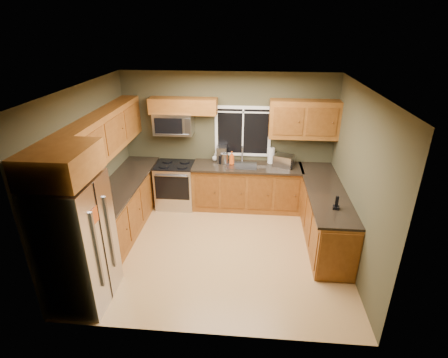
# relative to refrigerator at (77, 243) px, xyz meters

# --- Properties ---
(floor) EXTENTS (4.20, 4.20, 0.00)m
(floor) POSITION_rel_refrigerator_xyz_m (1.74, 1.30, -0.90)
(floor) COLOR tan
(floor) RESTS_ON ground
(ceiling) EXTENTS (4.20, 4.20, 0.00)m
(ceiling) POSITION_rel_refrigerator_xyz_m (1.74, 1.30, 1.80)
(ceiling) COLOR white
(ceiling) RESTS_ON back_wall
(back_wall) EXTENTS (4.20, 0.00, 4.20)m
(back_wall) POSITION_rel_refrigerator_xyz_m (1.74, 3.10, 0.45)
(back_wall) COLOR #403D28
(back_wall) RESTS_ON ground
(front_wall) EXTENTS (4.20, 0.00, 4.20)m
(front_wall) POSITION_rel_refrigerator_xyz_m (1.74, -0.50, 0.45)
(front_wall) COLOR #403D28
(front_wall) RESTS_ON ground
(left_wall) EXTENTS (0.00, 3.60, 3.60)m
(left_wall) POSITION_rel_refrigerator_xyz_m (-0.36, 1.30, 0.45)
(left_wall) COLOR #403D28
(left_wall) RESTS_ON ground
(right_wall) EXTENTS (0.00, 3.60, 3.60)m
(right_wall) POSITION_rel_refrigerator_xyz_m (3.84, 1.30, 0.45)
(right_wall) COLOR #403D28
(right_wall) RESTS_ON ground
(window) EXTENTS (1.12, 0.03, 1.02)m
(window) POSITION_rel_refrigerator_xyz_m (2.04, 3.08, 0.65)
(window) COLOR white
(window) RESTS_ON back_wall
(base_cabinets_left) EXTENTS (0.60, 2.65, 0.90)m
(base_cabinets_left) POSITION_rel_refrigerator_xyz_m (-0.06, 1.78, -0.45)
(base_cabinets_left) COLOR brown
(base_cabinets_left) RESTS_ON ground
(countertop_left) EXTENTS (0.65, 2.65, 0.04)m
(countertop_left) POSITION_rel_refrigerator_xyz_m (-0.04, 1.78, 0.02)
(countertop_left) COLOR black
(countertop_left) RESTS_ON base_cabinets_left
(base_cabinets_back) EXTENTS (2.17, 0.60, 0.90)m
(base_cabinets_back) POSITION_rel_refrigerator_xyz_m (2.15, 2.80, -0.45)
(base_cabinets_back) COLOR brown
(base_cabinets_back) RESTS_ON ground
(countertop_back) EXTENTS (2.17, 0.65, 0.04)m
(countertop_back) POSITION_rel_refrigerator_xyz_m (2.15, 2.78, 0.02)
(countertop_back) COLOR black
(countertop_back) RESTS_ON base_cabinets_back
(base_cabinets_peninsula) EXTENTS (0.60, 2.52, 0.90)m
(base_cabinets_peninsula) POSITION_rel_refrigerator_xyz_m (3.54, 1.84, -0.45)
(base_cabinets_peninsula) COLOR brown
(base_cabinets_peninsula) RESTS_ON ground
(countertop_peninsula) EXTENTS (0.65, 2.50, 0.04)m
(countertop_peninsula) POSITION_rel_refrigerator_xyz_m (3.51, 1.85, 0.02)
(countertop_peninsula) COLOR black
(countertop_peninsula) RESTS_ON base_cabinets_peninsula
(upper_cabinets_left) EXTENTS (0.33, 2.65, 0.72)m
(upper_cabinets_left) POSITION_rel_refrigerator_xyz_m (-0.20, 1.78, 0.96)
(upper_cabinets_left) COLOR brown
(upper_cabinets_left) RESTS_ON left_wall
(upper_cabinets_back_left) EXTENTS (1.30, 0.33, 0.30)m
(upper_cabinets_back_left) POSITION_rel_refrigerator_xyz_m (0.89, 2.94, 1.17)
(upper_cabinets_back_left) COLOR brown
(upper_cabinets_back_left) RESTS_ON back_wall
(upper_cabinets_back_right) EXTENTS (1.30, 0.33, 0.72)m
(upper_cabinets_back_right) POSITION_rel_refrigerator_xyz_m (3.19, 2.94, 0.96)
(upper_cabinets_back_right) COLOR brown
(upper_cabinets_back_right) RESTS_ON back_wall
(upper_cabinet_over_fridge) EXTENTS (0.72, 0.90, 0.38)m
(upper_cabinet_over_fridge) POSITION_rel_refrigerator_xyz_m (-0.00, 0.00, 1.13)
(upper_cabinet_over_fridge) COLOR brown
(upper_cabinet_over_fridge) RESTS_ON left_wall
(refrigerator) EXTENTS (0.74, 0.90, 1.80)m
(refrigerator) POSITION_rel_refrigerator_xyz_m (0.00, 0.00, 0.00)
(refrigerator) COLOR #B7B7BC
(refrigerator) RESTS_ON ground
(range) EXTENTS (0.76, 0.69, 0.94)m
(range) POSITION_rel_refrigerator_xyz_m (0.69, 2.77, -0.43)
(range) COLOR #B7B7BC
(range) RESTS_ON ground
(microwave) EXTENTS (0.76, 0.41, 0.42)m
(microwave) POSITION_rel_refrigerator_xyz_m (0.69, 2.91, 0.83)
(microwave) COLOR #B7B7BC
(microwave) RESTS_ON back_wall
(sink) EXTENTS (0.60, 0.42, 0.36)m
(sink) POSITION_rel_refrigerator_xyz_m (2.04, 2.79, 0.05)
(sink) COLOR slate
(sink) RESTS_ON countertop_back
(toaster_oven) EXTENTS (0.45, 0.41, 0.23)m
(toaster_oven) POSITION_rel_refrigerator_xyz_m (2.86, 2.83, 0.15)
(toaster_oven) COLOR #B7B7BC
(toaster_oven) RESTS_ON countertop_back
(coffee_maker) EXTENTS (0.21, 0.27, 0.33)m
(coffee_maker) POSITION_rel_refrigerator_xyz_m (1.63, 2.94, 0.19)
(coffee_maker) COLOR slate
(coffee_maker) RESTS_ON countertop_back
(kettle) EXTENTS (0.18, 0.18, 0.27)m
(kettle) POSITION_rel_refrigerator_xyz_m (1.69, 2.85, 0.16)
(kettle) COLOR #B7B7BC
(kettle) RESTS_ON countertop_back
(paper_towel_roll) EXTENTS (0.18, 0.18, 0.35)m
(paper_towel_roll) POSITION_rel_refrigerator_xyz_m (2.62, 2.98, 0.20)
(paper_towel_roll) COLOR white
(paper_towel_roll) RESTS_ON countertop_back
(soap_bottle_a) EXTENTS (0.12, 0.12, 0.27)m
(soap_bottle_a) POSITION_rel_refrigerator_xyz_m (1.84, 2.83, 0.18)
(soap_bottle_a) COLOR #CB4A13
(soap_bottle_a) RESTS_ON countertop_back
(soap_bottle_c) EXTENTS (0.14, 0.14, 0.16)m
(soap_bottle_c) POSITION_rel_refrigerator_xyz_m (1.49, 3.00, 0.12)
(soap_bottle_c) COLOR white
(soap_bottle_c) RESTS_ON countertop_back
(cordless_phone) EXTENTS (0.11, 0.11, 0.21)m
(cordless_phone) POSITION_rel_refrigerator_xyz_m (3.55, 1.17, 0.10)
(cordless_phone) COLOR black
(cordless_phone) RESTS_ON countertop_peninsula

